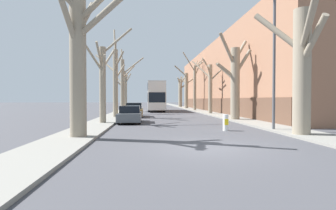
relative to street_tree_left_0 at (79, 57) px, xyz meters
name	(u,v)px	position (x,y,z in m)	size (l,w,h in m)	color
ground_plane	(208,148)	(5.51, -2.61, -3.84)	(300.00, 300.00, 0.00)	#424247
sidewalk_left	(131,107)	(-0.36, 47.39, -3.78)	(2.30, 120.00, 0.12)	gray
sidewalk_right	(183,107)	(11.39, 47.39, -3.78)	(2.30, 120.00, 0.12)	gray
building_facade_right	(238,79)	(17.53, 27.74, 1.16)	(10.08, 49.20, 10.03)	#93664C
street_tree_left_0	(79,57)	(0.00, 0.00, 0.00)	(5.05, 2.80, 8.06)	gray
street_tree_left_1	(103,79)	(-0.09, 7.45, -0.44)	(3.55, 3.94, 7.53)	gray
street_tree_left_2	(115,78)	(-0.01, 14.22, 0.15)	(3.37, 4.65, 9.32)	gray
street_tree_left_3	(123,84)	(0.22, 20.84, -0.04)	(3.00, 2.47, 8.34)	gray
street_tree_left_4	(125,89)	(-0.13, 27.58, -0.47)	(2.47, 2.58, 8.22)	gray
street_tree_right_0	(301,67)	(10.82, -0.08, -0.37)	(2.34, 4.66, 6.57)	gray
street_tree_right_1	(235,79)	(10.87, 9.95, -0.24)	(3.22, 2.17, 7.56)	gray
street_tree_right_2	(210,86)	(11.10, 19.82, -0.29)	(4.38, 3.56, 6.96)	gray
street_tree_right_3	(195,83)	(11.12, 30.03, 0.69)	(4.99, 3.05, 9.45)	gray
street_tree_right_4	(186,89)	(10.96, 39.09, 0.05)	(3.99, 1.62, 8.63)	gray
street_tree_right_5	(181,91)	(11.15, 48.90, 0.00)	(3.46, 2.79, 8.51)	gray
double_decker_bus	(156,95)	(4.58, 28.68, -1.32)	(2.59, 10.68, 4.46)	silver
parked_car_0	(130,115)	(1.83, 8.59, -3.20)	(1.76, 4.46, 1.34)	#4C5156
parked_car_1	(134,110)	(1.83, 15.50, -3.14)	(1.77, 4.60, 1.49)	olive
lamp_post	(272,55)	(10.48, 2.25, 0.59)	(1.40, 0.20, 7.94)	#4C4F54
traffic_bollard	(226,123)	(7.83, 2.65, -3.36)	(0.33, 0.34, 0.97)	white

